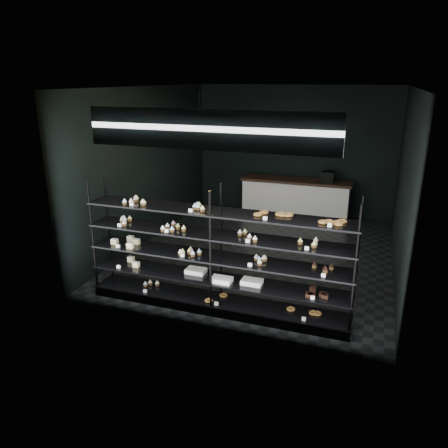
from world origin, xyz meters
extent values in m
cube|color=black|center=(0.00, 0.00, 0.01)|extent=(5.00, 6.00, 0.01)
cube|color=black|center=(0.00, 0.00, 3.20)|extent=(5.00, 6.00, 0.01)
cube|color=black|center=(0.00, 3.00, 1.60)|extent=(5.00, 0.01, 3.20)
cube|color=black|center=(0.00, -3.00, 1.60)|extent=(5.00, 0.01, 3.20)
cube|color=black|center=(-2.50, 0.00, 1.60)|extent=(0.01, 6.00, 3.20)
cube|color=black|center=(2.50, 0.00, 1.60)|extent=(0.01, 6.00, 3.20)
cube|color=black|center=(-0.07, -2.45, 0.06)|extent=(4.00, 0.50, 0.12)
cylinder|color=black|center=(-2.04, -2.67, 0.99)|extent=(0.04, 0.04, 1.85)
cylinder|color=black|center=(-2.04, -2.23, 0.99)|extent=(0.04, 0.04, 1.85)
cylinder|color=black|center=(-0.07, -2.67, 0.99)|extent=(0.04, 0.04, 1.85)
cylinder|color=black|center=(-0.07, -2.23, 0.99)|extent=(0.04, 0.04, 1.85)
cylinder|color=black|center=(1.90, -2.67, 0.99)|extent=(0.04, 0.04, 1.85)
cylinder|color=black|center=(1.90, -2.23, 0.99)|extent=(0.04, 0.04, 1.85)
cube|color=black|center=(-0.07, -2.45, 0.15)|extent=(4.00, 0.50, 0.03)
cube|color=black|center=(-0.07, -2.45, 0.50)|extent=(4.00, 0.50, 0.02)
cube|color=black|center=(-0.07, -2.45, 0.85)|extent=(4.00, 0.50, 0.02)
cube|color=black|center=(-0.07, -2.45, 1.20)|extent=(4.00, 0.50, 0.02)
cube|color=black|center=(-0.07, -2.45, 1.55)|extent=(4.00, 0.50, 0.02)
cube|color=white|center=(-1.33, -2.63, 1.59)|extent=(0.06, 0.04, 0.06)
cube|color=white|center=(-0.37, -2.63, 1.59)|extent=(0.06, 0.04, 0.06)
cube|color=white|center=(0.74, -2.63, 1.59)|extent=(0.05, 0.04, 0.06)
cube|color=white|center=(1.52, -2.63, 1.59)|extent=(0.06, 0.04, 0.06)
cube|color=white|center=(-1.59, -2.63, 1.24)|extent=(0.06, 0.04, 0.06)
cube|color=white|center=(-0.73, -2.63, 1.24)|extent=(0.05, 0.04, 0.06)
cube|color=white|center=(0.43, -2.63, 1.24)|extent=(0.06, 0.04, 0.06)
cube|color=white|center=(1.28, -2.63, 1.24)|extent=(0.06, 0.04, 0.06)
cube|color=white|center=(-1.59, -2.63, 0.89)|extent=(0.06, 0.04, 0.06)
cube|color=white|center=(-0.51, -2.63, 0.89)|extent=(0.05, 0.04, 0.06)
cube|color=white|center=(0.52, -2.63, 0.89)|extent=(0.05, 0.04, 0.06)
cube|color=white|center=(1.49, -2.63, 0.89)|extent=(0.06, 0.04, 0.06)
cube|color=white|center=(-1.59, -2.63, 0.54)|extent=(0.06, 0.04, 0.06)
cube|color=white|center=(1.42, -2.63, 0.54)|extent=(0.06, 0.04, 0.06)
cube|color=white|center=(-1.19, -2.63, 0.19)|extent=(0.06, 0.04, 0.06)
cube|color=white|center=(-0.02, -2.63, 0.19)|extent=(0.05, 0.04, 0.06)
cube|color=white|center=(1.27, -2.63, 0.19)|extent=(0.06, 0.04, 0.06)
cube|color=#0B0B39|center=(0.00, -2.92, 2.75)|extent=(3.20, 0.04, 0.45)
cube|color=white|center=(0.00, -2.94, 2.75)|extent=(3.30, 0.02, 0.50)
cylinder|color=black|center=(-0.83, -1.17, 2.90)|extent=(0.01, 0.01, 0.55)
sphere|color=#FFD159|center=(-0.83, -1.17, 2.45)|extent=(0.36, 0.36, 0.36)
cube|color=silver|center=(0.19, 2.50, 0.46)|extent=(2.58, 0.60, 0.92)
cube|color=black|center=(0.19, 2.50, 0.95)|extent=(2.69, 0.65, 0.06)
cube|color=black|center=(0.94, 2.50, 1.10)|extent=(0.30, 0.30, 0.25)
camera|label=1|loc=(2.02, -7.99, 3.36)|focal=35.00mm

